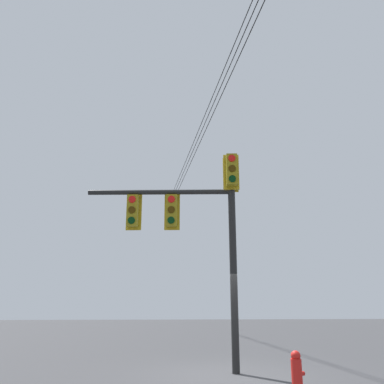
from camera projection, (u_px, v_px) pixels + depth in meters
name	position (u px, v px, depth m)	size (l,w,h in m)	color
ground_plane	(230.00, 375.00, 10.07)	(60.00, 60.00, 0.00)	#38383A
signal_mast_assembly	(201.00, 213.00, 11.36)	(0.97, 4.33, 5.88)	black
fire_hydrant	(297.00, 372.00, 8.21)	(0.24, 0.30, 0.81)	red
overhead_wire_span	(218.00, 93.00, 13.92)	(31.88, 2.98, 0.81)	black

